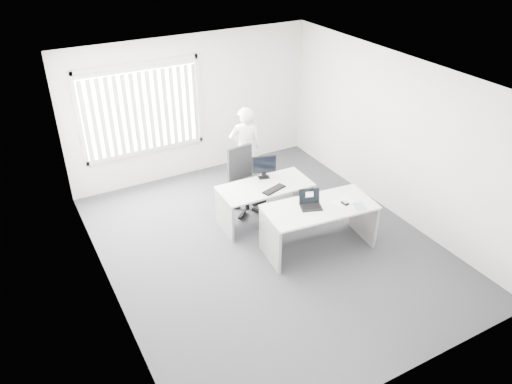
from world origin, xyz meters
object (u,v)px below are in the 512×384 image
office_chair (245,191)px  laptop (311,201)px  desk_near (319,218)px  desk_far (265,196)px  monitor (264,167)px  person (245,149)px

office_chair → laptop: office_chair is taller
desk_near → office_chair: 1.71m
desk_far → monitor: size_ratio=3.81×
desk_far → desk_near: bearing=-70.0°
desk_far → person: size_ratio=0.96×
person → monitor: person is taller
desk_far → monitor: 0.49m
laptop → person: bearing=108.7°
person → laptop: size_ratio=5.15×
office_chair → laptop: size_ratio=3.62×
laptop → monitor: size_ratio=0.77×
office_chair → monitor: (0.21, -0.30, 0.56)m
desk_far → office_chair: size_ratio=1.36×
desk_far → laptop: laptop is taller
monitor → desk_far: bearing=-98.9°
office_chair → person: size_ratio=0.70×
desk_far → monitor: (0.12, 0.25, 0.41)m
desk_near → office_chair: office_chair is taller
desk_near → laptop: (-0.15, 0.03, 0.35)m
laptop → monitor: (-0.09, 1.31, 0.01)m
office_chair → desk_far: bearing=-86.6°
office_chair → desk_near: bearing=-80.8°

